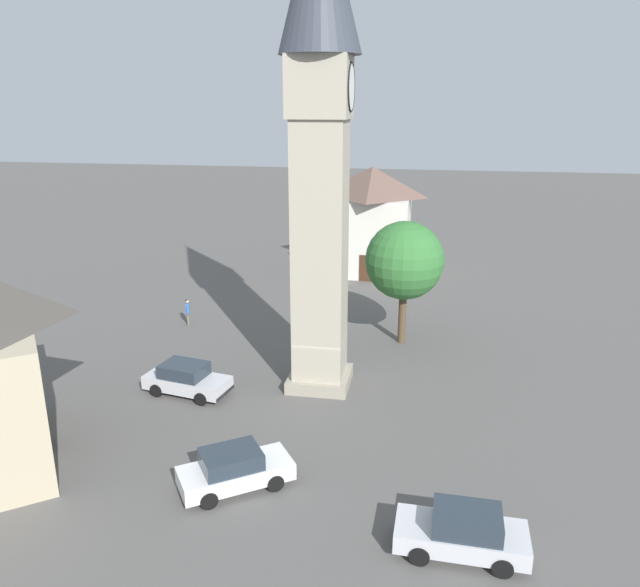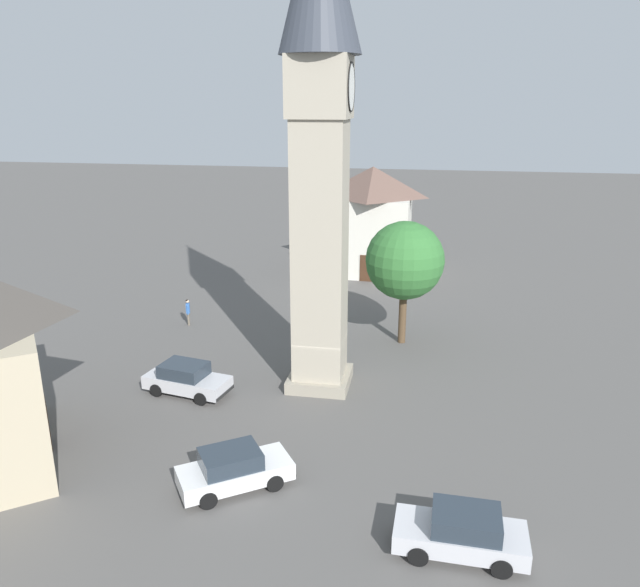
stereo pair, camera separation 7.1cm
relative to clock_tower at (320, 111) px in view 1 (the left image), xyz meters
The scene contains 8 objects.
ground_plane 13.13m from the clock_tower, 96.64° to the right, with size 200.00×200.00×0.00m, color #565451.
clock_tower is the anchor object (origin of this frame).
car_blue_kerb 17.75m from the clock_tower, 149.57° to the right, with size 1.93×4.19×1.53m.
car_silver_kerb 13.98m from the clock_tower, 108.92° to the left, with size 2.44×4.37×1.53m.
car_red_corner 15.35m from the clock_tower, 170.00° to the left, with size 3.72×4.36×1.53m.
pedestrian 16.95m from the clock_tower, 54.67° to the left, with size 0.54×0.32×1.69m.
tree 11.01m from the clock_tower, 30.47° to the right, with size 4.45×4.45×7.18m.
building_shop_left 22.92m from the clock_tower, ahead, with size 5.70×6.44×8.61m.
Camera 1 is at (-27.40, -4.85, 13.63)m, focal length 34.34 mm.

